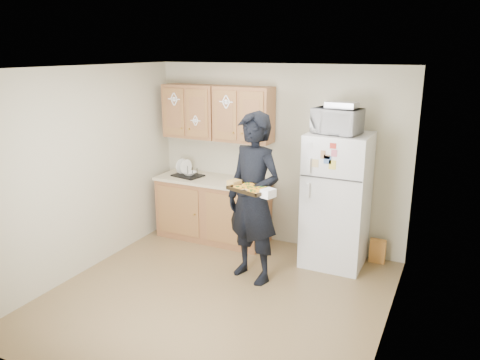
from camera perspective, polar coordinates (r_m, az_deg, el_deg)
name	(u,v)px	position (r m, az deg, el deg)	size (l,w,h in m)	color
floor	(217,296)	(5.42, -2.86, -13.98)	(3.60, 3.60, 0.00)	brown
ceiling	(213,68)	(4.71, -3.28, 13.47)	(3.60, 3.60, 0.00)	silver
wall_back	(277,156)	(6.51, 4.57, 2.92)	(3.60, 0.04, 2.50)	#BAB296
wall_front	(95,256)	(3.55, -17.26, -8.78)	(3.60, 0.04, 2.50)	#BAB296
wall_left	(85,171)	(5.97, -18.40, 1.00)	(0.04, 3.60, 2.50)	#BAB296
wall_right	(392,215)	(4.39, 18.10, -4.12)	(0.04, 3.60, 2.50)	#BAB296
refrigerator	(337,200)	(6.00, 11.68, -2.43)	(0.75, 0.70, 1.70)	white
base_cabinet	(213,210)	(6.80, -3.27, -3.68)	(1.60, 0.60, 0.86)	brown
countertop	(213,180)	(6.66, -3.33, -0.03)	(1.64, 0.64, 0.04)	#C7B499
upper_cab_left	(192,111)	(6.79, -5.89, 8.35)	(0.80, 0.33, 0.75)	brown
upper_cab_right	(244,114)	(6.40, 0.45, 7.99)	(0.80, 0.33, 0.75)	brown
cereal_box	(377,251)	(6.37, 16.42, -8.31)	(0.20, 0.07, 0.32)	#E9A752
person	(253,199)	(5.43, 1.65, -2.28)	(0.73, 0.48, 2.01)	black
baking_tray	(251,189)	(5.08, 1.32, -1.15)	(0.44, 0.32, 0.04)	black
pizza_front_left	(239,187)	(5.09, -0.09, -0.91)	(0.15, 0.15, 0.02)	yellow
pizza_front_right	(253,191)	(4.96, 1.62, -1.38)	(0.15, 0.15, 0.02)	yellow
pizza_back_left	(248,185)	(5.20, 1.03, -0.58)	(0.15, 0.15, 0.02)	yellow
pizza_back_right	(262,188)	(5.07, 2.74, -1.03)	(0.15, 0.15, 0.02)	yellow
pizza_center	(251,188)	(5.08, 1.32, -0.97)	(0.15, 0.15, 0.02)	yellow
microwave	(337,121)	(5.73, 11.73, 7.04)	(0.55, 0.37, 0.30)	white
foil_pan	(342,105)	(5.73, 12.31, 8.92)	(0.36, 0.25, 0.08)	silver
dish_rack	(188,171)	(6.81, -6.39, 1.13)	(0.41, 0.31, 0.16)	black
bowl	(189,173)	(6.81, -6.19, 0.81)	(0.20, 0.20, 0.05)	white
soap_bottle	(246,179)	(6.28, 0.74, 0.17)	(0.09, 0.09, 0.21)	white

